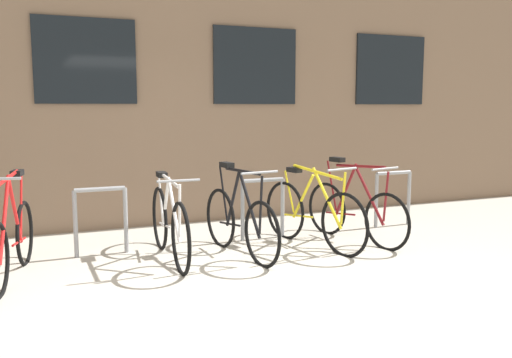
% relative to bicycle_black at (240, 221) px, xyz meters
% --- Properties ---
extents(ground_plane, '(42.00, 42.00, 0.00)m').
position_rel_bicycle_black_xyz_m(ground_plane, '(-0.23, -1.29, -0.39)').
color(ground_plane, '#B2ADA0').
extents(storefront_building, '(28.00, 7.60, 4.57)m').
position_rel_bicycle_black_xyz_m(storefront_building, '(-0.23, 5.69, 1.89)').
color(storefront_building, '#7A604C').
rests_on(storefront_building, ground).
extents(bike_rack, '(6.60, 0.05, 0.78)m').
position_rel_bicycle_black_xyz_m(bike_rack, '(-0.45, 0.61, 0.09)').
color(bike_rack, gray).
rests_on(bike_rack, ground).
extents(bicycle_black, '(0.44, 1.69, 1.06)m').
position_rel_bicycle_black_xyz_m(bicycle_black, '(0.00, 0.00, 0.00)').
color(bicycle_black, black).
rests_on(bicycle_black, ground).
extents(bicycle_red, '(0.51, 1.75, 1.09)m').
position_rel_bicycle_black_xyz_m(bicycle_red, '(-2.36, 0.05, -0.00)').
color(bicycle_red, black).
rests_on(bicycle_red, ground).
extents(bicycle_white, '(0.44, 1.83, 0.98)m').
position_rel_bicycle_black_xyz_m(bicycle_white, '(-0.78, 0.13, 0.01)').
color(bicycle_white, black).
rests_on(bicycle_white, ground).
extents(bicycle_maroon, '(0.54, 1.70, 1.05)m').
position_rel_bicycle_black_xyz_m(bicycle_maroon, '(1.58, 0.08, -0.01)').
color(bicycle_maroon, black).
rests_on(bicycle_maroon, ground).
extents(bicycle_yellow, '(0.56, 1.78, 1.02)m').
position_rel_bicycle_black_xyz_m(bicycle_yellow, '(0.96, 0.05, 0.00)').
color(bicycle_yellow, black).
rests_on(bicycle_yellow, ground).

